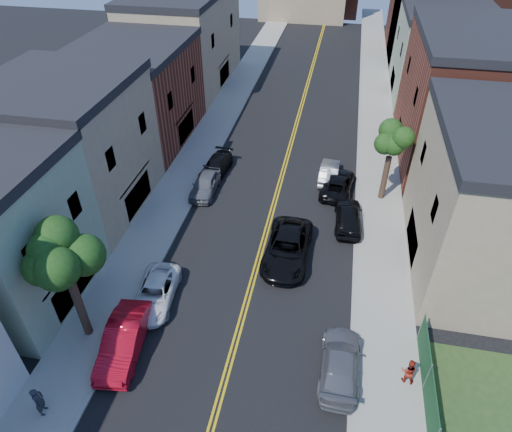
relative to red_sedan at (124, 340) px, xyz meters
The scene contains 23 objects.
sidewalk_left 26.71m from the red_sedan, 95.16° to the left, with size 3.20×100.00×0.15m, color gray.
sidewalk_right 29.79m from the red_sedan, 63.26° to the left, with size 3.20×100.00×0.15m, color gray.
curb_left 26.61m from the red_sedan, 91.40° to the left, with size 0.30×100.00×0.15m, color gray.
curb_right 29.04m from the red_sedan, 66.34° to the left, with size 0.30×100.00×0.15m, color gray.
bldg_left_tan_near 14.84m from the red_sedan, 126.25° to the left, with size 9.00×10.00×9.00m, color #998466.
bldg_left_brick 24.35m from the red_sedan, 110.62° to the left, with size 9.00×12.00×8.00m, color brown.
bldg_left_tan_far 37.77m from the red_sedan, 103.08° to the left, with size 9.00×16.00×9.50m, color #998466.
bldg_right_tan 22.49m from the red_sedan, 28.51° to the left, with size 9.00×12.00×9.00m, color #998466.
bldg_right_brick 31.66m from the red_sedan, 51.59° to the left, with size 9.00×14.00×10.00m, color brown.
bldg_right_palegrn 43.37m from the red_sedan, 63.19° to the left, with size 9.00×12.00×8.50m, color gray.
tree_left_mid 6.26m from the red_sedan, 165.84° to the left, with size 5.20×5.20×9.29m.
tree_right_far 21.91m from the red_sedan, 51.04° to the left, with size 4.40×4.40×8.03m.
red_sedan is the anchor object (origin of this frame).
white_pickup 3.56m from the red_sedan, 85.09° to the left, with size 2.14×4.65×1.29m, color white.
grey_car_left 14.90m from the red_sedan, 90.00° to the left, with size 1.75×4.35×1.48m, color slate.
black_car_left 17.61m from the red_sedan, 89.71° to the left, with size 1.85×4.56×1.32m, color black.
grey_car_right 11.04m from the red_sedan, ahead, with size 1.96×4.82×1.40m, color slate.
black_car_right 16.91m from the red_sedan, 49.42° to the left, with size 1.83×4.54×1.55m, color black.
silver_car_right 20.77m from the red_sedan, 63.40° to the left, with size 1.44×4.13×1.36m, color #96999D.
dark_car_right_far 19.77m from the red_sedan, 59.45° to the left, with size 2.25×4.89×1.36m, color black.
black_suv_lane 11.28m from the red_sedan, 49.94° to the left, with size 2.76×5.99×1.66m, color black.
pedestrian_left 4.55m from the red_sedan, 119.52° to the right, with size 0.64×0.42×1.74m, color #27272E.
pedestrian_right 14.26m from the red_sedan, ahead, with size 0.74×0.58×1.53m, color maroon.
Camera 1 is at (3.93, 0.81, 19.89)m, focal length 31.30 mm.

